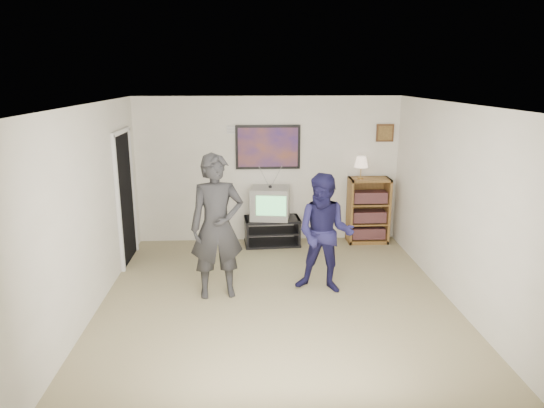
{
  "coord_description": "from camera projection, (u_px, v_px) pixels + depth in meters",
  "views": [
    {
      "loc": [
        -0.36,
        -5.7,
        2.82
      ],
      "look_at": [
        -0.03,
        0.6,
        1.15
      ],
      "focal_mm": 32.0,
      "sensor_mm": 36.0,
      "label": 1
    }
  ],
  "objects": [
    {
      "name": "person_tall",
      "position": [
        217.0,
        227.0,
        6.21
      ],
      "size": [
        0.75,
        0.55,
        1.89
      ],
      "primitive_type": "imported",
      "rotation": [
        0.0,
        0.0,
        0.15
      ],
      "color": "#262628",
      "rests_on": "room_shell"
    },
    {
      "name": "media_stand",
      "position": [
        272.0,
        231.0,
        8.33
      ],
      "size": [
        0.97,
        0.58,
        0.47
      ],
      "rotation": [
        0.0,
        0.0,
        0.06
      ],
      "color": "black",
      "rests_on": "room_shell"
    },
    {
      "name": "controller_left",
      "position": [
        220.0,
        207.0,
        6.37
      ],
      "size": [
        0.03,
        0.11,
        0.03
      ],
      "primitive_type": "cube",
      "rotation": [
        0.0,
        0.0,
        0.01
      ],
      "color": "white",
      "rests_on": "person_tall"
    },
    {
      "name": "table_lamp",
      "position": [
        361.0,
        167.0,
        8.18
      ],
      "size": [
        0.24,
        0.24,
        0.38
      ],
      "primitive_type": null,
      "color": "#FFDDC1",
      "rests_on": "bookshelf"
    },
    {
      "name": "crt_television",
      "position": [
        270.0,
        203.0,
        8.2
      ],
      "size": [
        0.71,
        0.62,
        0.54
      ],
      "primitive_type": null,
      "rotation": [
        0.0,
        0.0,
        -0.15
      ],
      "color": "gray",
      "rests_on": "media_stand"
    },
    {
      "name": "poster",
      "position": [
        268.0,
        147.0,
        8.21
      ],
      "size": [
        1.1,
        0.03,
        0.75
      ],
      "primitive_type": "cube",
      "color": "black",
      "rests_on": "room_shell"
    },
    {
      "name": "controller_right",
      "position": [
        323.0,
        210.0,
        6.51
      ],
      "size": [
        0.06,
        0.12,
        0.03
      ],
      "primitive_type": "cube",
      "rotation": [
        0.0,
        0.0,
        0.18
      ],
      "color": "white",
      "rests_on": "person_short"
    },
    {
      "name": "small_picture",
      "position": [
        385.0,
        133.0,
        8.25
      ],
      "size": [
        0.3,
        0.03,
        0.3
      ],
      "primitive_type": "cube",
      "color": "#492E17",
      "rests_on": "room_shell"
    },
    {
      "name": "person_short",
      "position": [
        325.0,
        234.0,
        6.39
      ],
      "size": [
        0.93,
        0.82,
        1.61
      ],
      "primitive_type": "imported",
      "rotation": [
        0.0,
        0.0,
        -0.31
      ],
      "color": "#191741",
      "rests_on": "room_shell"
    },
    {
      "name": "room_shell",
      "position": [
        275.0,
        201.0,
        6.25
      ],
      "size": [
        4.51,
        5.0,
        2.51
      ],
      "color": "#736848",
      "rests_on": "ground"
    },
    {
      "name": "air_vent",
      "position": [
        235.0,
        130.0,
        8.11
      ],
      "size": [
        0.28,
        0.02,
        0.14
      ],
      "primitive_type": "cube",
      "color": "white",
      "rests_on": "room_shell"
    },
    {
      "name": "doorway",
      "position": [
        125.0,
        199.0,
        7.41
      ],
      "size": [
        0.03,
        0.85,
        2.0
      ],
      "primitive_type": "cube",
      "color": "black",
      "rests_on": "room_shell"
    },
    {
      "name": "bookshelf",
      "position": [
        368.0,
        210.0,
        8.38
      ],
      "size": [
        0.69,
        0.39,
        1.13
      ],
      "primitive_type": null,
      "color": "brown",
      "rests_on": "room_shell"
    }
  ]
}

